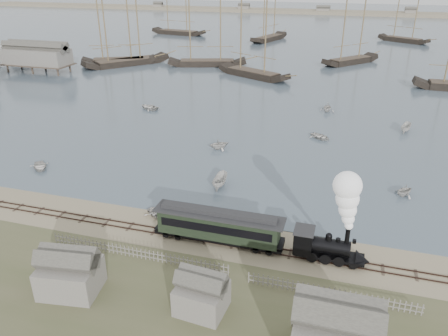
# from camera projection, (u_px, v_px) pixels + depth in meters

# --- Properties ---
(ground) EXTENTS (600.00, 600.00, 0.00)m
(ground) POSITION_uv_depth(u_px,v_px,m) (220.00, 231.00, 48.13)
(ground) COLOR tan
(ground) RESTS_ON ground
(harbor_water) EXTENTS (600.00, 336.00, 0.06)m
(harbor_water) POSITION_uv_depth(u_px,v_px,m) (330.00, 31.00, 196.02)
(harbor_water) COLOR #445261
(harbor_water) RESTS_ON ground
(rail_track) EXTENTS (120.00, 1.80, 0.16)m
(rail_track) POSITION_uv_depth(u_px,v_px,m) (215.00, 241.00, 46.37)
(rail_track) COLOR #32211B
(rail_track) RESTS_ON ground
(picket_fence_west) EXTENTS (19.00, 0.10, 1.20)m
(picket_fence_west) POSITION_uv_depth(u_px,v_px,m) (138.00, 258.00, 43.71)
(picket_fence_west) COLOR slate
(picket_fence_west) RESTS_ON ground
(picket_fence_east) EXTENTS (15.00, 0.10, 1.20)m
(picket_fence_east) POSITION_uv_depth(u_px,v_px,m) (331.00, 298.00, 38.39)
(picket_fence_east) COLOR slate
(picket_fence_east) RESTS_ON ground
(shed_left) EXTENTS (5.00, 4.00, 4.10)m
(shed_left) POSITION_uv_depth(u_px,v_px,m) (73.00, 290.00, 39.39)
(shed_left) COLOR slate
(shed_left) RESTS_ON ground
(shed_mid) EXTENTS (4.00, 3.50, 3.60)m
(shed_mid) POSITION_uv_depth(u_px,v_px,m) (202.00, 309.00, 37.18)
(shed_mid) COLOR slate
(shed_mid) RESTS_ON ground
(far_spit) EXTENTS (500.00, 20.00, 1.80)m
(far_spit) POSITION_uv_depth(u_px,v_px,m) (339.00, 14.00, 265.63)
(far_spit) COLOR gray
(far_spit) RESTS_ON ground
(locomotive) EXTENTS (7.45, 2.78, 9.29)m
(locomotive) POSITION_uv_depth(u_px,v_px,m) (341.00, 225.00, 41.35)
(locomotive) COLOR black
(locomotive) RESTS_ON ground
(passenger_coach) EXTENTS (13.73, 2.65, 3.33)m
(passenger_coach) POSITION_uv_depth(u_px,v_px,m) (219.00, 225.00, 45.39)
(passenger_coach) COLOR black
(passenger_coach) RESTS_ON ground
(beached_dinghy) EXTENTS (3.71, 4.08, 0.69)m
(beached_dinghy) POSITION_uv_depth(u_px,v_px,m) (158.00, 214.00, 50.84)
(beached_dinghy) COLOR beige
(beached_dinghy) RESTS_ON ground
(rowboat_0) EXTENTS (4.53, 4.47, 0.77)m
(rowboat_0) POSITION_uv_depth(u_px,v_px,m) (40.00, 167.00, 62.59)
(rowboat_0) COLOR beige
(rowboat_0) RESTS_ON harbor_water
(rowboat_1) EXTENTS (4.17, 4.26, 1.70)m
(rowboat_1) POSITION_uv_depth(u_px,v_px,m) (219.00, 144.00, 69.29)
(rowboat_1) COLOR beige
(rowboat_1) RESTS_ON harbor_water
(rowboat_2) EXTENTS (4.06, 1.54, 1.57)m
(rowboat_2) POSITION_uv_depth(u_px,v_px,m) (220.00, 181.00, 57.41)
(rowboat_2) COLOR beige
(rowboat_2) RESTS_ON harbor_water
(rowboat_3) EXTENTS (4.38, 4.62, 0.78)m
(rowboat_3) POSITION_uv_depth(u_px,v_px,m) (320.00, 136.00, 73.60)
(rowboat_3) COLOR beige
(rowboat_3) RESTS_ON harbor_water
(rowboat_4) EXTENTS (3.66, 3.63, 1.46)m
(rowboat_4) POSITION_uv_depth(u_px,v_px,m) (405.00, 190.00, 55.20)
(rowboat_4) COLOR beige
(rowboat_4) RESTS_ON harbor_water
(rowboat_5) EXTENTS (3.98, 2.47, 1.44)m
(rowboat_5) POSITION_uv_depth(u_px,v_px,m) (406.00, 128.00, 76.55)
(rowboat_5) COLOR beige
(rowboat_5) RESTS_ON harbor_water
(rowboat_6) EXTENTS (4.63, 5.31, 0.92)m
(rowboat_6) POSITION_uv_depth(u_px,v_px,m) (149.00, 107.00, 88.84)
(rowboat_6) COLOR beige
(rowboat_6) RESTS_ON harbor_water
(rowboat_7) EXTENTS (3.66, 3.23, 1.80)m
(rowboat_7) POSITION_uv_depth(u_px,v_px,m) (327.00, 107.00, 87.12)
(rowboat_7) COLOR beige
(rowboat_7) RESTS_ON harbor_water
(schooner_0) EXTENTS (21.35, 13.99, 20.00)m
(schooner_0) POSITION_uv_depth(u_px,v_px,m) (116.00, 29.00, 125.82)
(schooner_0) COLOR black
(schooner_0) RESTS_ON harbor_water
(schooner_1) EXTENTS (23.15, 11.63, 20.00)m
(schooner_1) POSITION_uv_depth(u_px,v_px,m) (207.00, 30.00, 123.40)
(schooner_1) COLOR black
(schooner_1) RESTS_ON harbor_water
(schooner_2) EXTENTS (21.23, 14.26, 20.00)m
(schooner_2) POSITION_uv_depth(u_px,v_px,m) (254.00, 38.00, 110.59)
(schooner_2) COLOR black
(schooner_2) RESTS_ON harbor_water
(schooner_3) EXTENTS (16.73, 18.54, 20.00)m
(schooner_3) POSITION_uv_depth(u_px,v_px,m) (354.00, 29.00, 126.19)
(schooner_3) COLOR black
(schooner_3) RESTS_ON harbor_water
(schooner_6) EXTENTS (24.59, 9.49, 20.00)m
(schooner_6) POSITION_uv_depth(u_px,v_px,m) (178.00, 10.00, 181.61)
(schooner_6) COLOR black
(schooner_6) RESTS_ON harbor_water
(schooner_7) EXTENTS (11.53, 22.58, 20.00)m
(schooner_7) POSITION_uv_depth(u_px,v_px,m) (270.00, 14.00, 166.63)
(schooner_7) COLOR black
(schooner_7) RESTS_ON harbor_water
(schooner_8) EXTENTS (18.95, 14.17, 20.00)m
(schooner_8) POSITION_uv_depth(u_px,v_px,m) (407.00, 15.00, 163.00)
(schooner_8) COLOR black
(schooner_8) RESTS_ON harbor_water
(schooner_10) EXTENTS (21.02, 23.23, 20.00)m
(schooner_10) POSITION_uv_depth(u_px,v_px,m) (124.00, 30.00, 124.35)
(schooner_10) COLOR black
(schooner_10) RESTS_ON harbor_water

